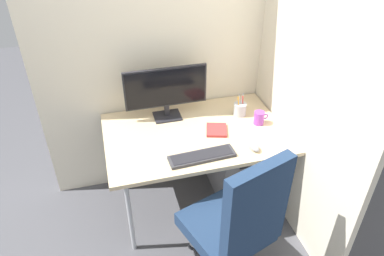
% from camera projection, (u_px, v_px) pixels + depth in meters
% --- Properties ---
extents(ground_plane, '(8.00, 8.00, 0.00)m').
position_uv_depth(ground_plane, '(195.00, 202.00, 3.03)').
color(ground_plane, '#4C4C51').
extents(wall_back, '(2.17, 0.04, 2.80)m').
position_uv_depth(wall_back, '(179.00, 19.00, 2.59)').
color(wall_back, beige).
rests_on(wall_back, ground_plane).
extents(wall_side_right, '(0.04, 1.72, 2.80)m').
position_uv_depth(wall_side_right, '(304.00, 38.00, 2.28)').
color(wall_side_right, beige).
rests_on(wall_side_right, ground_plane).
extents(desk, '(1.29, 0.84, 0.72)m').
position_uv_depth(desk, '(195.00, 137.00, 2.64)').
color(desk, '#D1B78C').
rests_on(desk, ground_plane).
extents(office_chair, '(0.59, 0.61, 1.09)m').
position_uv_depth(office_chair, '(237.00, 223.00, 2.13)').
color(office_chair, black).
rests_on(office_chair, ground_plane).
extents(filing_cabinet, '(0.43, 0.48, 0.62)m').
position_uv_depth(filing_cabinet, '(240.00, 159.00, 3.00)').
color(filing_cabinet, slate).
rests_on(filing_cabinet, ground_plane).
extents(monitor, '(0.61, 0.16, 0.40)m').
position_uv_depth(monitor, '(166.00, 90.00, 2.66)').
color(monitor, black).
rests_on(monitor, desk).
extents(keyboard, '(0.45, 0.15, 0.02)m').
position_uv_depth(keyboard, '(202.00, 156.00, 2.37)').
color(keyboard, '#333338').
rests_on(keyboard, desk).
extents(mouse, '(0.06, 0.11, 0.04)m').
position_uv_depth(mouse, '(254.00, 147.00, 2.44)').
color(mouse, gray).
rests_on(mouse, desk).
extents(pen_holder, '(0.10, 0.10, 0.19)m').
position_uv_depth(pen_holder, '(240.00, 109.00, 2.78)').
color(pen_holder, '#B2B5BA').
rests_on(pen_holder, desk).
extents(notebook, '(0.19, 0.20, 0.02)m').
position_uv_depth(notebook, '(217.00, 130.00, 2.62)').
color(notebook, '#B23333').
rests_on(notebook, desk).
extents(coffee_mug, '(0.11, 0.08, 0.10)m').
position_uv_depth(coffee_mug, '(259.00, 118.00, 2.68)').
color(coffee_mug, purple).
rests_on(coffee_mug, desk).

